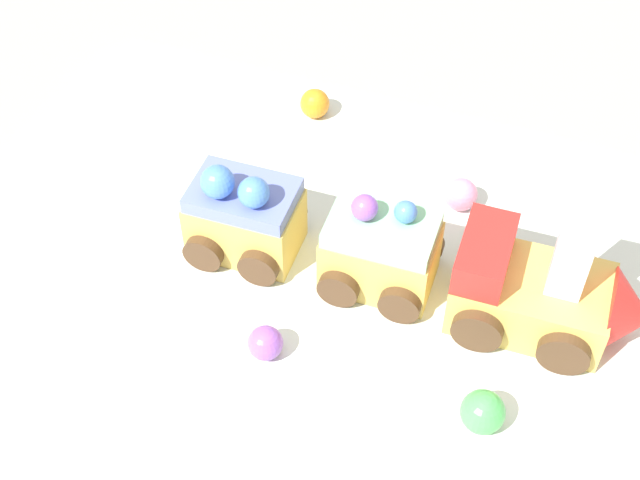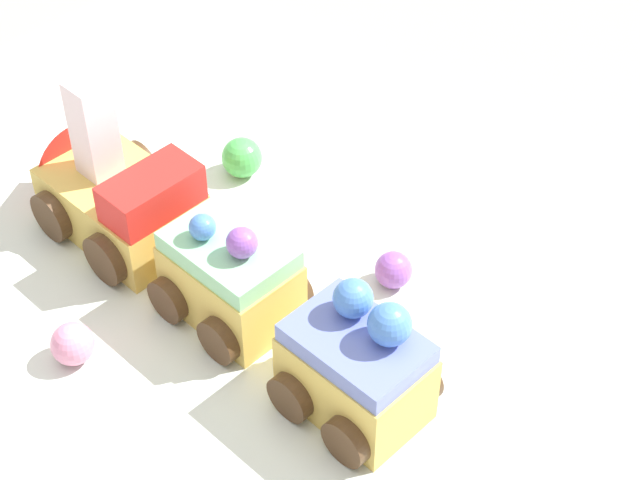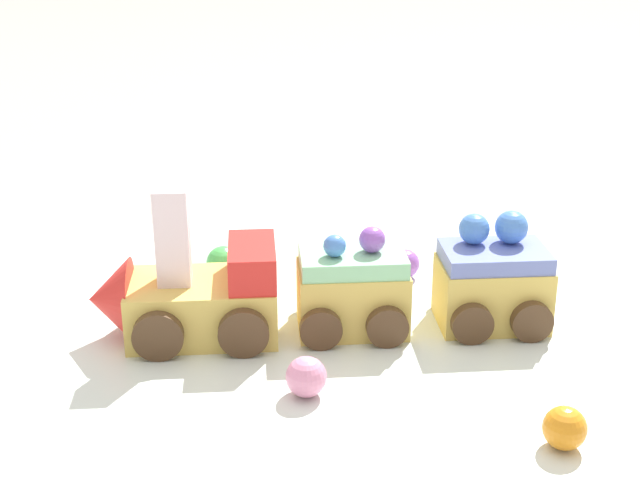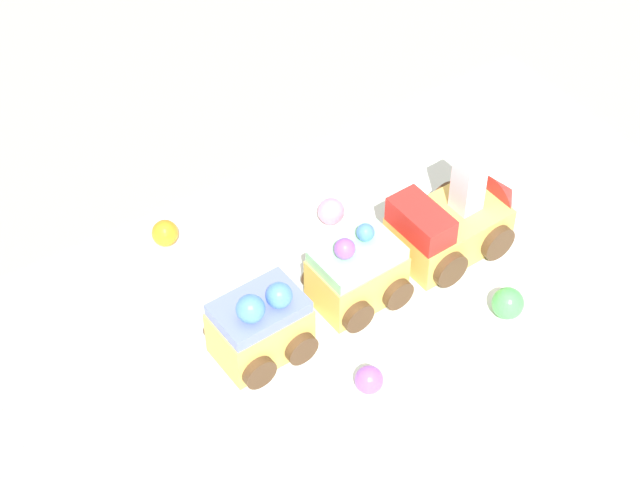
{
  "view_description": "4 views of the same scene",
  "coord_description": "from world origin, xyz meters",
  "px_view_note": "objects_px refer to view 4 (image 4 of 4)",
  "views": [
    {
      "loc": [
        0.07,
        -0.35,
        0.46
      ],
      "look_at": [
        -0.05,
        -0.02,
        0.07
      ],
      "focal_mm": 50.0,
      "sensor_mm": 36.0,
      "label": 1
    },
    {
      "loc": [
        -0.35,
        0.26,
        0.45
      ],
      "look_at": [
        -0.04,
        -0.03,
        0.05
      ],
      "focal_mm": 60.0,
      "sensor_mm": 36.0,
      "label": 2
    },
    {
      "loc": [
        0.02,
        0.53,
        0.28
      ],
      "look_at": [
        -0.0,
        -0.03,
        0.06
      ],
      "focal_mm": 50.0,
      "sensor_mm": 36.0,
      "label": 3
    },
    {
      "loc": [
        -0.37,
        -0.44,
        0.66
      ],
      "look_at": [
        -0.05,
        0.03,
        0.08
      ],
      "focal_mm": 60.0,
      "sensor_mm": 36.0,
      "label": 4
    }
  ],
  "objects_px": {
    "cake_car_blueberry": "(260,326)",
    "gumball_purple": "(369,380)",
    "cake_car_mint": "(357,274)",
    "gumball_pink": "(331,211)",
    "gumball_green": "(508,303)",
    "cake_train_locomotive": "(458,219)",
    "gumball_orange": "(165,233)"
  },
  "relations": [
    {
      "from": "cake_train_locomotive",
      "to": "cake_car_blueberry",
      "type": "distance_m",
      "value": 0.2
    },
    {
      "from": "cake_car_mint",
      "to": "gumball_pink",
      "type": "bearing_deg",
      "value": 66.63
    },
    {
      "from": "cake_car_blueberry",
      "to": "gumball_pink",
      "type": "distance_m",
      "value": 0.15
    },
    {
      "from": "cake_car_mint",
      "to": "gumball_pink",
      "type": "height_order",
      "value": "cake_car_mint"
    },
    {
      "from": "gumball_purple",
      "to": "gumball_green",
      "type": "bearing_deg",
      "value": -0.87
    },
    {
      "from": "cake_train_locomotive",
      "to": "gumball_green",
      "type": "relative_size",
      "value": 4.65
    },
    {
      "from": "gumball_orange",
      "to": "gumball_green",
      "type": "bearing_deg",
      "value": -50.17
    },
    {
      "from": "cake_car_mint",
      "to": "gumball_purple",
      "type": "distance_m",
      "value": 0.09
    },
    {
      "from": "gumball_pink",
      "to": "gumball_purple",
      "type": "relative_size",
      "value": 1.09
    },
    {
      "from": "cake_train_locomotive",
      "to": "gumball_purple",
      "type": "bearing_deg",
      "value": -152.91
    },
    {
      "from": "cake_car_blueberry",
      "to": "cake_car_mint",
      "type": "bearing_deg",
      "value": 0.37
    },
    {
      "from": "gumball_green",
      "to": "gumball_pink",
      "type": "xyz_separation_m",
      "value": [
        -0.06,
        0.16,
        -0.0
      ]
    },
    {
      "from": "cake_train_locomotive",
      "to": "gumball_purple",
      "type": "distance_m",
      "value": 0.17
    },
    {
      "from": "cake_train_locomotive",
      "to": "gumball_orange",
      "type": "relative_size",
      "value": 5.25
    },
    {
      "from": "cake_train_locomotive",
      "to": "cake_car_blueberry",
      "type": "xyz_separation_m",
      "value": [
        -0.2,
        -0.01,
        0.0
      ]
    },
    {
      "from": "cake_car_blueberry",
      "to": "gumball_pink",
      "type": "relative_size",
      "value": 3.18
    },
    {
      "from": "cake_car_mint",
      "to": "cake_car_blueberry",
      "type": "relative_size",
      "value": 0.95
    },
    {
      "from": "gumball_purple",
      "to": "cake_train_locomotive",
      "type": "bearing_deg",
      "value": 28.92
    },
    {
      "from": "cake_car_blueberry",
      "to": "gumball_purple",
      "type": "height_order",
      "value": "cake_car_blueberry"
    },
    {
      "from": "cake_car_mint",
      "to": "gumball_orange",
      "type": "height_order",
      "value": "cake_car_mint"
    },
    {
      "from": "gumball_orange",
      "to": "gumball_pink",
      "type": "relative_size",
      "value": 0.97
    },
    {
      "from": "cake_car_mint",
      "to": "cake_train_locomotive",
      "type": "bearing_deg",
      "value": -0.06
    },
    {
      "from": "gumball_orange",
      "to": "gumball_pink",
      "type": "height_order",
      "value": "same"
    },
    {
      "from": "cake_car_mint",
      "to": "cake_car_blueberry",
      "type": "bearing_deg",
      "value": -179.63
    },
    {
      "from": "cake_train_locomotive",
      "to": "cake_car_mint",
      "type": "bearing_deg",
      "value": 179.94
    },
    {
      "from": "cake_car_mint",
      "to": "gumball_pink",
      "type": "relative_size",
      "value": 3.03
    },
    {
      "from": "cake_train_locomotive",
      "to": "gumball_pink",
      "type": "distance_m",
      "value": 0.11
    },
    {
      "from": "cake_car_mint",
      "to": "gumball_orange",
      "type": "xyz_separation_m",
      "value": [
        -0.1,
        0.14,
        -0.01
      ]
    },
    {
      "from": "gumball_pink",
      "to": "gumball_purple",
      "type": "bearing_deg",
      "value": -115.68
    },
    {
      "from": "gumball_pink",
      "to": "gumball_purple",
      "type": "height_order",
      "value": "gumball_pink"
    },
    {
      "from": "cake_car_mint",
      "to": "gumball_orange",
      "type": "relative_size",
      "value": 3.11
    },
    {
      "from": "gumball_green",
      "to": "gumball_purple",
      "type": "relative_size",
      "value": 1.19
    }
  ]
}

